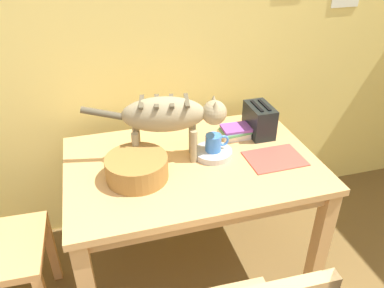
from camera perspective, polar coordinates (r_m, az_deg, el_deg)
name	(u,v)px	position (r m, az deg, el deg)	size (l,w,h in m)	color
wall_rear	(138,29)	(2.17, -8.05, 16.72)	(5.27, 0.11, 2.50)	#EED56E
dining_table	(192,176)	(1.94, 0.00, -4.86)	(1.23, 0.82, 0.73)	tan
cat	(170,116)	(1.81, -3.30, 4.23)	(0.67, 0.22, 0.33)	#968661
saucer_bowl	(213,153)	(1.93, 3.15, -1.33)	(0.19, 0.19, 0.03)	#B0AEA9
coffee_mug	(214,143)	(1.90, 3.31, 0.20)	(0.12, 0.08, 0.09)	#3774C8
magazine	(275,158)	(1.95, 12.28, -2.13)	(0.28, 0.21, 0.01)	#D2483C
book_stack	(235,132)	(2.09, 6.45, 1.79)	(0.17, 0.13, 0.07)	beige
wicker_basket	(137,168)	(1.76, -8.25, -3.51)	(0.29, 0.29, 0.11)	olive
toaster	(259,120)	(2.12, 10.03, 3.55)	(0.12, 0.20, 0.18)	black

